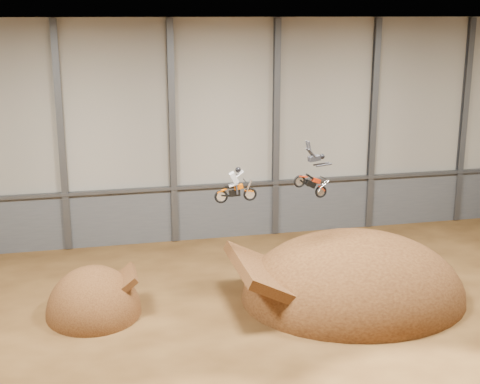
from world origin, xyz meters
name	(u,v)px	position (x,y,z in m)	size (l,w,h in m)	color
floor	(293,342)	(0.00, 0.00, 0.00)	(40.00, 40.00, 0.00)	#462A12
back_wall	(224,131)	(0.00, 15.00, 7.00)	(40.00, 0.10, 14.00)	#9E988C
ceiling	(301,19)	(0.00, 0.00, 14.00)	(40.00, 40.00, 0.00)	black
lower_band_back	(225,211)	(0.00, 14.90, 1.75)	(39.80, 0.18, 3.50)	#505257
steel_rail	(226,185)	(0.00, 14.75, 3.55)	(39.80, 0.35, 0.20)	#47494F
steel_column_1	(61,138)	(-10.00, 14.80, 7.00)	(0.40, 0.36, 13.90)	#47494F
steel_column_2	(172,134)	(-3.33, 14.80, 7.00)	(0.40, 0.36, 13.90)	#47494F
steel_column_3	(276,130)	(3.33, 14.80, 7.00)	(0.40, 0.36, 13.90)	#47494F
steel_column_4	(373,126)	(10.00, 14.80, 7.00)	(0.40, 0.36, 13.90)	#47494F
steel_column_5	(464,122)	(16.67, 14.80, 7.00)	(0.40, 0.36, 13.90)	#47494F
takeoff_ramp	(94,313)	(-8.65, 5.04, 0.00)	(4.60, 5.31, 4.60)	#412310
landing_ramp	(353,297)	(4.47, 3.99, 0.00)	(11.62, 10.28, 6.70)	#412310
fmx_rider_a	(236,183)	(-1.57, 4.71, 6.25)	(2.08, 0.79, 1.88)	#CD5301
fmx_rider_b	(308,170)	(1.71, 3.60, 6.99)	(2.56, 0.73, 2.20)	#BB290B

